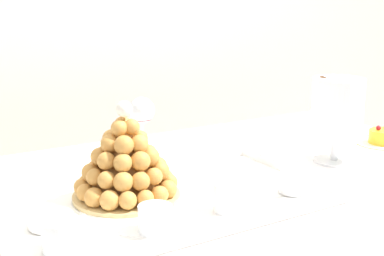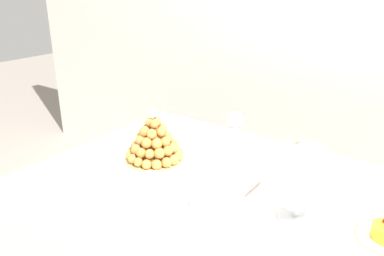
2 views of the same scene
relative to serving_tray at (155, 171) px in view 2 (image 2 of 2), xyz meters
name	(u,v)px [view 2 (image 2 of 2)]	position (x,y,z in m)	size (l,w,h in m)	color
backdrop_wall	(342,5)	(0.25, 1.16, 0.51)	(4.80, 0.10, 2.50)	silver
buffet_table	(218,211)	(0.25, 0.03, -0.09)	(1.32, 0.99, 0.73)	brown
serving_tray	(155,171)	(0.00, 0.00, 0.00)	(0.68, 0.38, 0.02)	white
croquembouche	(154,142)	(-0.06, 0.06, 0.08)	(0.23, 0.23, 0.20)	tan
dessert_cup_left	(87,156)	(-0.25, -0.10, 0.03)	(0.06, 0.06, 0.05)	silver
dessert_cup_mid_left	(116,171)	(-0.08, -0.11, 0.02)	(0.06, 0.06, 0.05)	silver
dessert_cup_centre	(152,182)	(0.08, -0.11, 0.03)	(0.05, 0.05, 0.06)	silver
dessert_cup_mid_right	(199,198)	(0.26, -0.10, 0.03)	(0.06, 0.06, 0.06)	silver
creme_brulee_ramekin	(111,151)	(-0.23, 0.00, 0.01)	(0.08, 0.08, 0.02)	white
macaron_goblet	(300,175)	(0.51, 0.04, 0.13)	(0.13, 0.13, 0.23)	white
wine_glass	(235,121)	(0.12, 0.35, 0.11)	(0.07, 0.07, 0.16)	silver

